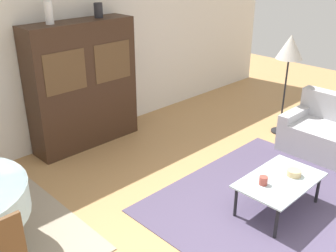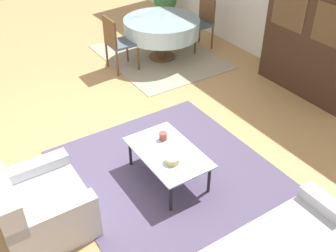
# 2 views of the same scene
# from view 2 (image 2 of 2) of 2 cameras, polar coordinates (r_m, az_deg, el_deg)

# --- Properties ---
(ground_plane) EXTENTS (14.00, 14.00, 0.00)m
(ground_plane) POSITION_cam_2_polar(r_m,az_deg,el_deg) (5.20, -9.26, -3.10)
(ground_plane) COLOR tan
(area_rug) EXTENTS (2.72, 2.32, 0.01)m
(area_rug) POSITION_cam_2_polar(r_m,az_deg,el_deg) (4.66, 1.02, -7.77)
(area_rug) COLOR #4C425B
(area_rug) RESTS_ON ground_plane
(dining_rug) EXTENTS (2.33, 1.86, 0.01)m
(dining_rug) POSITION_cam_2_polar(r_m,az_deg,el_deg) (7.48, -1.25, 10.06)
(dining_rug) COLOR gray
(dining_rug) RESTS_ON ground_plane
(armchair) EXTENTS (0.90, 0.85, 0.79)m
(armchair) POSITION_cam_2_polar(r_m,az_deg,el_deg) (4.16, -18.42, -11.06)
(armchair) COLOR #B2B2B7
(armchair) RESTS_ON ground_plane
(coffee_table) EXTENTS (1.01, 0.63, 0.39)m
(coffee_table) POSITION_cam_2_polar(r_m,az_deg,el_deg) (4.45, 0.00, -4.07)
(coffee_table) COLOR black
(coffee_table) RESTS_ON area_rug
(display_cabinet) EXTENTS (1.62, 0.45, 1.84)m
(display_cabinet) POSITION_cam_2_polar(r_m,az_deg,el_deg) (6.36, 20.63, 12.13)
(display_cabinet) COLOR #382316
(display_cabinet) RESTS_ON ground_plane
(dining_table) EXTENTS (1.36, 1.36, 0.73)m
(dining_table) POSITION_cam_2_polar(r_m,az_deg,el_deg) (7.21, -0.93, 14.14)
(dining_table) COLOR brown
(dining_table) RESTS_ON dining_rug
(dining_chair_near) EXTENTS (0.44, 0.44, 0.94)m
(dining_chair_near) POSITION_cam_2_polar(r_m,az_deg,el_deg) (6.83, -7.44, 12.21)
(dining_chair_near) COLOR brown
(dining_chair_near) RESTS_ON dining_rug
(dining_chair_far) EXTENTS (0.44, 0.44, 0.94)m
(dining_chair_far) POSITION_cam_2_polar(r_m,az_deg,el_deg) (7.71, 4.92, 15.09)
(dining_chair_far) COLOR brown
(dining_chair_far) RESTS_ON dining_rug
(cup) EXTENTS (0.09, 0.09, 0.09)m
(cup) POSITION_cam_2_polar(r_m,az_deg,el_deg) (4.58, -0.72, -1.47)
(cup) COLOR #9E4238
(cup) RESTS_ON coffee_table
(bowl) EXTENTS (0.16, 0.16, 0.07)m
(bowl) POSITION_cam_2_polar(r_m,az_deg,el_deg) (4.26, 0.63, -4.93)
(bowl) COLOR tan
(bowl) RESTS_ON coffee_table
(potted_plant) EXTENTS (0.51, 0.51, 0.71)m
(potted_plant) POSITION_cam_2_polar(r_m,az_deg,el_deg) (9.12, -0.40, 17.49)
(potted_plant) COLOR beige
(potted_plant) RESTS_ON ground_plane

